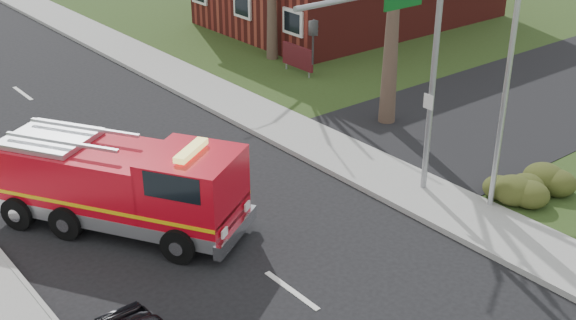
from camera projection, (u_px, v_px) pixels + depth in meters
ground at (291, 291)px, 17.74m from camera, size 120.00×120.00×0.00m
sidewalk_right at (455, 210)px, 21.22m from camera, size 2.40×80.00×0.15m
health_center_sign at (298, 57)px, 32.10m from camera, size 0.12×2.00×1.40m
hedge_corner at (542, 180)px, 21.88m from camera, size 2.80×2.00×0.90m
traffic_signal_mast at (405, 53)px, 19.72m from camera, size 5.29×0.18×6.80m
streetlight_pole at (508, 62)px, 19.48m from camera, size 1.48×0.16×8.40m
fire_engine at (124, 186)px, 20.04m from camera, size 5.58×7.12×2.78m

